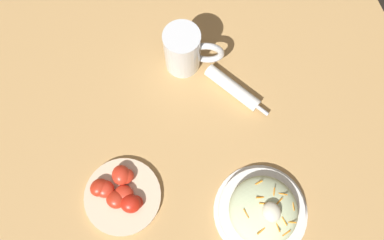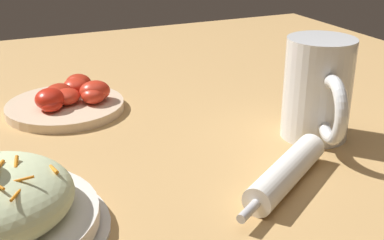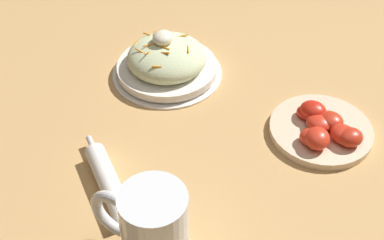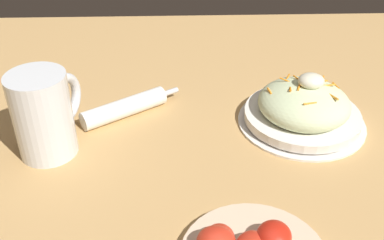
{
  "view_description": "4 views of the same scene",
  "coord_description": "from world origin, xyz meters",
  "views": [
    {
      "loc": [
        0.28,
        -0.02,
        0.97
      ],
      "look_at": [
        0.01,
        0.06,
        0.08
      ],
      "focal_mm": 35.25,
      "sensor_mm": 36.0,
      "label": 1
    },
    {
      "loc": [
        0.26,
        0.65,
        0.31
      ],
      "look_at": [
        0.01,
        0.09,
        0.06
      ],
      "focal_mm": 47.32,
      "sensor_mm": 36.0,
      "label": 2
    },
    {
      "loc": [
        -0.62,
        -0.03,
        0.7
      ],
      "look_at": [
        0.04,
        0.08,
        0.08
      ],
      "focal_mm": 49.22,
      "sensor_mm": 36.0,
      "label": 3
    },
    {
      "loc": [
        0.04,
        -0.55,
        0.49
      ],
      "look_at": [
        0.06,
        0.09,
        0.06
      ],
      "focal_mm": 43.71,
      "sensor_mm": 36.0,
      "label": 4
    }
  ],
  "objects": [
    {
      "name": "tomato_plate",
      "position": [
        0.12,
        -0.16,
        0.02
      ],
      "size": [
        0.19,
        0.19,
        0.05
      ],
      "color": "beige",
      "rests_on": "ground_plane"
    },
    {
      "name": "napkin_roll",
      "position": [
        -0.07,
        0.2,
        0.02
      ],
      "size": [
        0.18,
        0.13,
        0.04
      ],
      "color": "white",
      "rests_on": "ground_plane"
    },
    {
      "name": "ground_plane",
      "position": [
        0.0,
        0.0,
        0.0
      ],
      "size": [
        1.43,
        1.43,
        0.0
      ],
      "primitive_type": "plane",
      "color": "tan"
    },
    {
      "name": "salad_plate",
      "position": [
        0.26,
        0.16,
        0.03
      ],
      "size": [
        0.24,
        0.24,
        0.1
      ],
      "color": "white",
      "rests_on": "ground_plane"
    },
    {
      "name": "beer_mug",
      "position": [
        -0.19,
        0.1,
        0.07
      ],
      "size": [
        0.1,
        0.16,
        0.15
      ],
      "color": "white",
      "rests_on": "ground_plane"
    }
  ]
}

